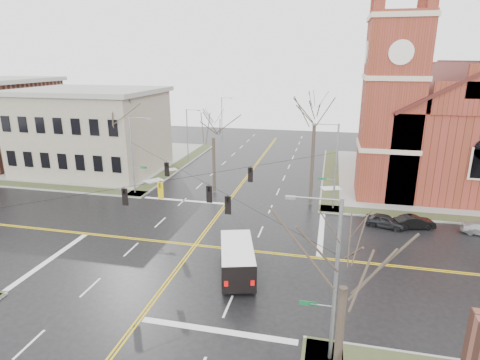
% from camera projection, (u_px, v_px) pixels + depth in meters
% --- Properties ---
extents(ground, '(120.00, 120.00, 0.00)m').
position_uv_depth(ground, '(195.00, 245.00, 34.53)').
color(ground, black).
rests_on(ground, ground).
extents(sidewalks, '(80.00, 80.00, 0.17)m').
position_uv_depth(sidewalks, '(195.00, 244.00, 34.51)').
color(sidewalks, gray).
rests_on(sidewalks, ground).
extents(road_markings, '(100.00, 100.00, 0.01)m').
position_uv_depth(road_markings, '(195.00, 245.00, 34.53)').
color(road_markings, gold).
rests_on(road_markings, ground).
extents(church, '(24.28, 27.48, 27.50)m').
position_uv_depth(church, '(447.00, 117.00, 49.90)').
color(church, maroon).
rests_on(church, ground).
extents(civic_building_a, '(18.00, 14.00, 11.00)m').
position_uv_depth(civic_building_a, '(92.00, 132.00, 56.30)').
color(civic_building_a, gray).
rests_on(civic_building_a, ground).
extents(signal_pole_ne, '(2.75, 0.22, 9.00)m').
position_uv_depth(signal_pole_ne, '(334.00, 164.00, 41.40)').
color(signal_pole_ne, gray).
rests_on(signal_pole_ne, ground).
extents(signal_pole_nw, '(2.75, 0.22, 9.00)m').
position_uv_depth(signal_pole_nw, '(133.00, 153.00, 46.24)').
color(signal_pole_nw, gray).
rests_on(signal_pole_nw, ground).
extents(signal_pole_se, '(2.75, 0.22, 9.00)m').
position_uv_depth(signal_pole_se, '(332.00, 278.00, 19.94)').
color(signal_pole_se, gray).
rests_on(signal_pole_se, ground).
extents(span_wires, '(23.02, 23.02, 0.03)m').
position_uv_depth(span_wires, '(193.00, 176.00, 32.73)').
color(span_wires, black).
rests_on(span_wires, ground).
extents(traffic_signals, '(8.21, 8.26, 1.30)m').
position_uv_depth(traffic_signals, '(190.00, 187.00, 32.33)').
color(traffic_signals, black).
rests_on(traffic_signals, ground).
extents(streetlight_north_a, '(2.30, 0.20, 8.00)m').
position_uv_depth(streetlight_north_a, '(188.00, 133.00, 61.63)').
color(streetlight_north_a, gray).
rests_on(streetlight_north_a, ground).
extents(streetlight_north_b, '(2.30, 0.20, 8.00)m').
position_uv_depth(streetlight_north_b, '(223.00, 116.00, 80.29)').
color(streetlight_north_b, gray).
rests_on(streetlight_north_b, ground).
extents(cargo_van, '(3.94, 6.45, 2.31)m').
position_uv_depth(cargo_van, '(237.00, 257.00, 29.63)').
color(cargo_van, white).
rests_on(cargo_van, ground).
extents(parked_car_a, '(3.93, 2.38, 1.25)m').
position_uv_depth(parked_car_a, '(385.00, 221.00, 38.08)').
color(parked_car_a, black).
rests_on(parked_car_a, ground).
extents(parked_car_b, '(3.95, 2.27, 1.23)m').
position_uv_depth(parked_car_b, '(414.00, 222.00, 37.83)').
color(parked_car_b, black).
rests_on(parked_car_b, ground).
extents(tree_nw_far, '(4.00, 4.00, 11.64)m').
position_uv_depth(tree_nw_far, '(123.00, 120.00, 47.89)').
color(tree_nw_far, '#362A22').
rests_on(tree_nw_far, ground).
extents(tree_nw_near, '(4.00, 4.00, 9.68)m').
position_uv_depth(tree_nw_near, '(213.00, 134.00, 46.25)').
color(tree_nw_near, '#362A22').
rests_on(tree_nw_near, ground).
extents(tree_ne, '(4.00, 4.00, 13.16)m').
position_uv_depth(tree_ne, '(315.00, 118.00, 41.70)').
color(tree_ne, '#362A22').
rests_on(tree_ne, ground).
extents(tree_se, '(4.00, 4.00, 9.34)m').
position_uv_depth(tree_se, '(344.00, 279.00, 16.36)').
color(tree_se, '#362A22').
rests_on(tree_se, ground).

